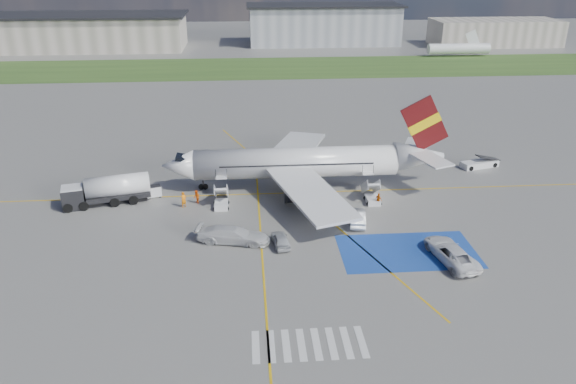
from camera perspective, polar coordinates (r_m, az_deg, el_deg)
name	(u,v)px	position (r m, az deg, el deg)	size (l,w,h in m)	color
ground	(307,237)	(61.04, 1.95, -4.56)	(400.00, 400.00, 0.00)	#60605E
grass_strip	(268,68)	(151.42, -2.03, 12.50)	(400.00, 30.00, 0.01)	#2D4C1E
taxiway_line_main	(297,193)	(71.80, 0.91, -0.07)	(120.00, 0.20, 0.01)	gold
taxiway_line_cross	(265,290)	(52.13, -2.40, -9.89)	(0.20, 60.00, 0.01)	gold
taxiway_line_diag	(297,193)	(71.80, 0.91, -0.07)	(0.20, 60.00, 0.01)	gold
staging_box	(407,251)	(59.48, 12.05, -5.91)	(14.00, 8.00, 0.01)	#19409B
crosswalk	(309,344)	(45.85, 2.15, -15.21)	(9.00, 4.00, 0.01)	silver
terminal_west	(86,32)	(191.40, -19.85, 15.00)	(60.00, 22.00, 10.00)	gray
terminal_centre	(324,25)	(191.72, 3.63, 16.58)	(48.00, 18.00, 12.00)	gray
terminal_east	(495,32)	(200.42, 20.25, 14.98)	(40.00, 16.00, 8.00)	gray
airliner	(307,162)	(72.53, 1.97, 3.05)	(36.81, 32.95, 11.92)	silver
airstairs_fwd	(221,201)	(68.35, -6.79, -0.94)	(1.90, 5.20, 3.60)	silver
airstairs_aft	(372,197)	(69.94, 8.53, -0.46)	(1.90, 5.20, 3.60)	silver
fuel_tanker	(107,192)	(71.70, -17.90, -0.03)	(10.59, 5.05, 3.50)	black
gpu_cart	(154,192)	(72.31, -13.49, 0.01)	(2.08, 1.65, 1.52)	silver
belt_loader	(480,164)	(84.81, 18.89, 2.70)	(6.05, 3.39, 1.75)	silver
car_silver_a	(281,239)	(59.00, -0.76, -4.85)	(1.61, 4.00, 1.36)	#AAACB1
car_silver_b	(357,217)	(64.04, 7.06, -2.52)	(1.69, 4.85, 1.60)	silver
van_white_a	(451,250)	(58.41, 16.26, -5.70)	(2.75, 5.96, 2.23)	white
van_white_b	(233,233)	(59.67, -5.63, -4.12)	(2.38, 5.85, 2.29)	silver
crew_fwd	(184,200)	(68.59, -10.54, -0.76)	(0.72, 0.47, 1.97)	orange
crew_nose	(197,197)	(69.36, -9.27, -0.51)	(0.83, 0.65, 1.71)	#F05F0C
crew_aft	(378,200)	(68.64, 9.18, -0.77)	(0.99, 0.41, 1.68)	orange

